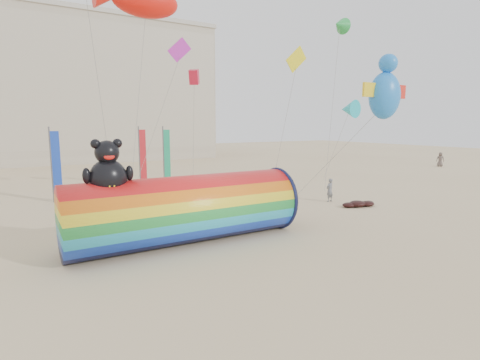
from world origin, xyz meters
TOP-DOWN VIEW (x-y plane):
  - ground at (0.00, 0.00)m, footprint 160.00×160.00m
  - windsock_assembly at (-3.25, 0.02)m, footprint 10.54×3.21m
  - kite_handler at (8.88, 3.34)m, footprint 0.64×0.46m
  - fabric_bundle at (9.44, 1.20)m, footprint 2.62×1.35m
  - festival_banners at (-2.14, 15.04)m, footprint 9.46×4.07m
  - flying_kites at (1.30, 4.77)m, footprint 28.95×14.57m

SIDE VIEW (x-z plane):
  - ground at x=0.00m, z-range 0.00..0.00m
  - fabric_bundle at x=9.44m, z-range -0.03..0.37m
  - kite_handler at x=8.88m, z-range 0.00..1.63m
  - windsock_assembly at x=-3.25m, z-range -0.82..4.04m
  - festival_banners at x=-2.14m, z-range 0.04..5.24m
  - flying_kites at x=1.30m, z-range 6.18..15.53m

